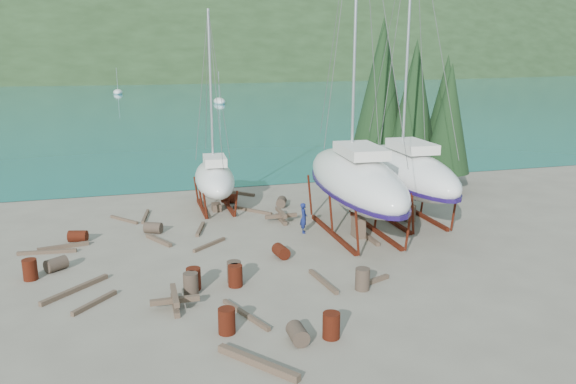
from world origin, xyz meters
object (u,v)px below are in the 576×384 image
object	(u,v)px
small_sailboat_shore	(214,178)
worker	(304,218)
large_sailboat_far	(406,171)
large_sailboat_near	(355,179)

from	to	relation	value
small_sailboat_shore	worker	world-z (taller)	small_sailboat_shore
small_sailboat_shore	worker	bearing A→B (deg)	-53.24
large_sailboat_far	small_sailboat_shore	world-z (taller)	large_sailboat_far
small_sailboat_shore	worker	xyz separation A→B (m)	(3.73, -5.74, -1.10)
small_sailboat_shore	worker	distance (m)	6.94
large_sailboat_near	large_sailboat_far	distance (m)	4.21
small_sailboat_shore	large_sailboat_far	bearing A→B (deg)	-21.90
large_sailboat_near	small_sailboat_shore	world-z (taller)	large_sailboat_near
worker	large_sailboat_far	bearing A→B (deg)	-67.86
large_sailboat_far	large_sailboat_near	bearing A→B (deg)	-152.54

